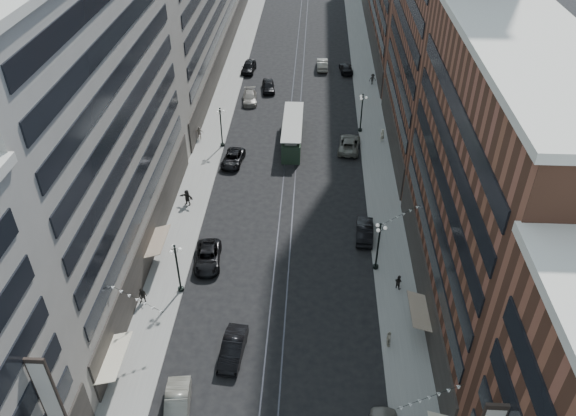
% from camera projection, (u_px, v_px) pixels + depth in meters
% --- Properties ---
extents(ground, '(220.00, 220.00, 0.00)m').
position_uv_depth(ground, '(294.00, 130.00, 77.93)').
color(ground, black).
rests_on(ground, ground).
extents(sidewalk_west, '(4.00, 180.00, 0.15)m').
position_uv_depth(sidewalk_west, '(225.00, 97.00, 86.38)').
color(sidewalk_west, gray).
rests_on(sidewalk_west, ground).
extents(sidewalk_east, '(4.00, 180.00, 0.15)m').
position_uv_depth(sidewalk_east, '(368.00, 100.00, 85.50)').
color(sidewalk_east, gray).
rests_on(sidewalk_east, ground).
extents(rail_west, '(0.12, 180.00, 0.02)m').
position_uv_depth(rail_west, '(292.00, 99.00, 86.00)').
color(rail_west, '#2D2D33').
rests_on(rail_west, ground).
extents(rail_east, '(0.12, 180.00, 0.02)m').
position_uv_depth(rail_east, '(301.00, 99.00, 85.95)').
color(rail_east, '#2D2D33').
rests_on(rail_east, ground).
extents(building_west_mid, '(8.00, 36.00, 28.00)m').
position_uv_depth(building_west_mid, '(86.00, 131.00, 48.59)').
color(building_west_mid, gray).
rests_on(building_west_mid, ground).
extents(building_east_mid, '(8.00, 30.00, 24.00)m').
position_uv_depth(building_east_mid, '(492.00, 194.00, 44.38)').
color(building_east_mid, brown).
rests_on(building_east_mid, ground).
extents(lamppost_sw_far, '(1.03, 1.14, 5.52)m').
position_uv_depth(lamppost_sw_far, '(177.00, 267.00, 50.70)').
color(lamppost_sw_far, black).
rests_on(lamppost_sw_far, sidewalk_west).
extents(lamppost_sw_mid, '(1.03, 1.14, 5.52)m').
position_uv_depth(lamppost_sw_mid, '(221.00, 126.00, 72.44)').
color(lamppost_sw_mid, black).
rests_on(lamppost_sw_mid, sidewalk_west).
extents(lamppost_se_far, '(1.03, 1.14, 5.52)m').
position_uv_depth(lamppost_se_far, '(378.00, 245.00, 53.18)').
color(lamppost_se_far, black).
rests_on(lamppost_se_far, sidewalk_east).
extents(lamppost_se_mid, '(1.03, 1.14, 5.52)m').
position_uv_depth(lamppost_se_mid, '(362.00, 111.00, 75.73)').
color(lamppost_se_mid, black).
rests_on(lamppost_se_mid, sidewalk_east).
extents(streetcar, '(2.55, 11.51, 3.18)m').
position_uv_depth(streetcar, '(293.00, 133.00, 74.31)').
color(streetcar, '#203324').
rests_on(streetcar, ground).
extents(car_1, '(2.34, 5.17, 1.64)m').
position_uv_depth(car_1, '(177.00, 406.00, 41.68)').
color(car_1, slate).
rests_on(car_1, ground).
extents(car_2, '(2.94, 5.55, 1.49)m').
position_uv_depth(car_2, '(208.00, 257.00, 55.30)').
color(car_2, black).
rests_on(car_2, ground).
extents(car_5, '(2.14, 5.04, 1.62)m').
position_uv_depth(car_5, '(233.00, 348.00, 46.07)').
color(car_5, black).
rests_on(car_5, ground).
extents(pedestrian_2, '(0.83, 0.46, 1.69)m').
position_uv_depth(pedestrian_2, '(143.00, 296.00, 50.65)').
color(pedestrian_2, black).
rests_on(pedestrian_2, sidewalk_west).
extents(pedestrian_4, '(0.56, 1.00, 1.63)m').
position_uv_depth(pedestrian_4, '(389.00, 339.00, 46.68)').
color(pedestrian_4, '#BAB19A').
rests_on(pedestrian_4, sidewalk_east).
extents(car_7, '(2.88, 5.28, 1.40)m').
position_uv_depth(car_7, '(233.00, 159.00, 70.46)').
color(car_7, black).
rests_on(car_7, ground).
extents(car_8, '(2.54, 5.21, 1.46)m').
position_uv_depth(car_8, '(250.00, 97.00, 84.73)').
color(car_8, gray).
rests_on(car_8, ground).
extents(car_9, '(2.42, 5.26, 1.75)m').
position_uv_depth(car_9, '(249.00, 67.00, 94.00)').
color(car_9, black).
rests_on(car_9, ground).
extents(car_10, '(2.02, 4.97, 1.60)m').
position_uv_depth(car_10, '(365.00, 231.00, 58.58)').
color(car_10, black).
rests_on(car_10, ground).
extents(car_11, '(3.25, 5.97, 1.59)m').
position_uv_depth(car_11, '(349.00, 144.00, 73.27)').
color(car_11, '#626157').
rests_on(car_11, ground).
extents(car_12, '(2.44, 5.03, 1.41)m').
position_uv_depth(car_12, '(346.00, 68.00, 93.93)').
color(car_12, black).
rests_on(car_12, ground).
extents(car_13, '(2.46, 4.88, 1.59)m').
position_uv_depth(car_13, '(268.00, 86.00, 87.94)').
color(car_13, black).
rests_on(car_13, ground).
extents(car_14, '(1.83, 5.11, 1.68)m').
position_uv_depth(car_14, '(322.00, 64.00, 95.04)').
color(car_14, slate).
rests_on(car_14, ground).
extents(pedestrian_5, '(1.82, 1.16, 1.90)m').
position_uv_depth(pedestrian_5, '(187.00, 197.00, 62.94)').
color(pedestrian_5, black).
rests_on(pedestrian_5, sidewalk_west).
extents(pedestrian_6, '(1.08, 0.52, 1.81)m').
position_uv_depth(pedestrian_6, '(199.00, 133.00, 75.12)').
color(pedestrian_6, '#9F9384').
rests_on(pedestrian_6, sidewalk_west).
extents(pedestrian_7, '(0.81, 0.78, 1.49)m').
position_uv_depth(pedestrian_7, '(398.00, 282.00, 52.28)').
color(pedestrian_7, black).
rests_on(pedestrian_7, sidewalk_east).
extents(pedestrian_8, '(0.80, 0.71, 1.83)m').
position_uv_depth(pedestrian_8, '(382.00, 135.00, 74.61)').
color(pedestrian_8, beige).
rests_on(pedestrian_8, sidewalk_east).
extents(pedestrian_9, '(1.24, 0.80, 1.77)m').
position_uv_depth(pedestrian_9, '(373.00, 79.00, 89.49)').
color(pedestrian_9, black).
rests_on(pedestrian_9, sidewalk_east).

